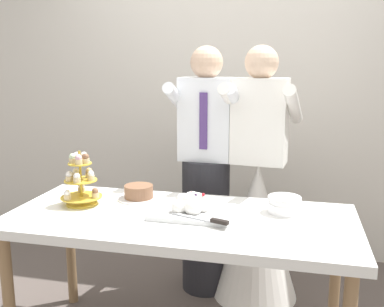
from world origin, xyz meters
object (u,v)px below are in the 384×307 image
(main_cake_tray, at_px, (192,207))
(plate_stack, at_px, (285,205))
(person_groom, at_px, (206,185))
(person_bride, at_px, (257,213))
(round_cake, at_px, (139,193))
(cupcake_stand, at_px, (81,181))
(dessert_table, at_px, (180,229))

(main_cake_tray, xyz_separation_m, plate_stack, (0.47, 0.14, 0.00))
(person_groom, xyz_separation_m, person_bride, (0.35, -0.03, -0.16))
(person_bride, bearing_deg, round_cake, -143.81)
(cupcake_stand, bearing_deg, dessert_table, -4.97)
(dessert_table, distance_m, person_groom, 0.72)
(plate_stack, bearing_deg, person_bride, 109.70)
(main_cake_tray, distance_m, plate_stack, 0.49)
(cupcake_stand, distance_m, plate_stack, 1.12)
(person_bride, bearing_deg, person_groom, 175.52)
(dessert_table, relative_size, cupcake_stand, 5.90)
(dessert_table, bearing_deg, cupcake_stand, 175.03)
(main_cake_tray, relative_size, person_bride, 0.26)
(cupcake_stand, bearing_deg, main_cake_tray, -1.66)
(plate_stack, bearing_deg, person_groom, 134.54)
(round_cake, distance_m, person_bride, 0.83)
(dessert_table, bearing_deg, round_cake, 144.60)
(round_cake, relative_size, person_bride, 0.14)
(dessert_table, height_order, plate_stack, plate_stack)
(dessert_table, relative_size, main_cake_tray, 4.19)
(main_cake_tray, relative_size, round_cake, 1.79)
(cupcake_stand, distance_m, main_cake_tray, 0.64)
(plate_stack, bearing_deg, dessert_table, -162.02)
(plate_stack, height_order, person_bride, person_bride)
(round_cake, bearing_deg, dessert_table, -35.40)
(round_cake, bearing_deg, plate_stack, -3.08)
(plate_stack, xyz_separation_m, person_groom, (-0.53, 0.54, -0.07))
(main_cake_tray, xyz_separation_m, round_cake, (-0.36, 0.18, -0.00))
(round_cake, distance_m, person_groom, 0.58)
(dessert_table, height_order, person_bride, person_bride)
(dessert_table, distance_m, person_bride, 0.78)
(cupcake_stand, relative_size, main_cake_tray, 0.71)
(round_cake, bearing_deg, person_bride, 36.19)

